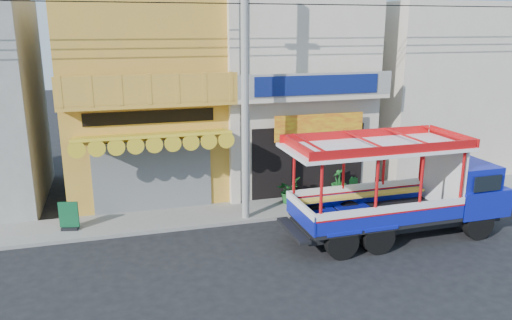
{
  "coord_description": "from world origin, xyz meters",
  "views": [
    {
      "loc": [
        -5.22,
        -12.56,
        6.61
      ],
      "look_at": [
        -0.86,
        2.5,
        2.4
      ],
      "focal_mm": 35.0,
      "sensor_mm": 36.0,
      "label": 1
    }
  ],
  "objects_px": {
    "songthaew_truck": "(412,187)",
    "potted_plant_c": "(339,181)",
    "green_sign": "(69,218)",
    "potted_plant_b": "(355,189)",
    "utility_pole": "(249,76)",
    "potted_plant_a": "(288,190)"
  },
  "relations": [
    {
      "from": "songthaew_truck",
      "to": "potted_plant_a",
      "type": "xyz_separation_m",
      "value": [
        -2.85,
        3.68,
        -1.01
      ]
    },
    {
      "from": "songthaew_truck",
      "to": "green_sign",
      "type": "relative_size",
      "value": 7.55
    },
    {
      "from": "green_sign",
      "to": "potted_plant_b",
      "type": "distance_m",
      "value": 10.39
    },
    {
      "from": "songthaew_truck",
      "to": "potted_plant_b",
      "type": "relative_size",
      "value": 8.37
    },
    {
      "from": "utility_pole",
      "to": "green_sign",
      "type": "bearing_deg",
      "value": 174.79
    },
    {
      "from": "songthaew_truck",
      "to": "potted_plant_b",
      "type": "distance_m",
      "value": 3.5
    },
    {
      "from": "utility_pole",
      "to": "potted_plant_c",
      "type": "height_order",
      "value": "utility_pole"
    },
    {
      "from": "utility_pole",
      "to": "potted_plant_a",
      "type": "relative_size",
      "value": 28.54
    },
    {
      "from": "potted_plant_b",
      "to": "potted_plant_c",
      "type": "xyz_separation_m",
      "value": [
        -0.35,
        0.65,
        0.13
      ]
    },
    {
      "from": "utility_pole",
      "to": "potted_plant_b",
      "type": "relative_size",
      "value": 32.33
    },
    {
      "from": "potted_plant_c",
      "to": "potted_plant_a",
      "type": "bearing_deg",
      "value": -50.91
    },
    {
      "from": "utility_pole",
      "to": "potted_plant_c",
      "type": "relative_size",
      "value": 24.98
    },
    {
      "from": "potted_plant_c",
      "to": "utility_pole",
      "type": "bearing_deg",
      "value": -40.35
    },
    {
      "from": "potted_plant_a",
      "to": "potted_plant_c",
      "type": "bearing_deg",
      "value": -41.24
    },
    {
      "from": "green_sign",
      "to": "utility_pole",
      "type": "bearing_deg",
      "value": -5.21
    },
    {
      "from": "green_sign",
      "to": "potted_plant_a",
      "type": "height_order",
      "value": "potted_plant_a"
    },
    {
      "from": "songthaew_truck",
      "to": "potted_plant_b",
      "type": "height_order",
      "value": "songthaew_truck"
    },
    {
      "from": "green_sign",
      "to": "potted_plant_b",
      "type": "xyz_separation_m",
      "value": [
        10.39,
        0.09,
        0.03
      ]
    },
    {
      "from": "potted_plant_a",
      "to": "potted_plant_c",
      "type": "height_order",
      "value": "potted_plant_c"
    },
    {
      "from": "songthaew_truck",
      "to": "potted_plant_c",
      "type": "relative_size",
      "value": 6.47
    },
    {
      "from": "utility_pole",
      "to": "potted_plant_a",
      "type": "height_order",
      "value": "utility_pole"
    },
    {
      "from": "utility_pole",
      "to": "potted_plant_b",
      "type": "xyz_separation_m",
      "value": [
        4.38,
        0.64,
        -4.48
      ]
    }
  ]
}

